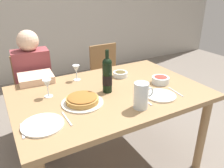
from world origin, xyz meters
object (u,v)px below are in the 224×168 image
Objects in this scene: baked_tart at (82,100)px; olive_bowl at (120,74)px; wine_bottle at (107,75)px; wine_glass_left_diner at (76,70)px; chair_right at (107,76)px; salad_bowl at (161,79)px; dinner_plate_right_setting at (161,96)px; wine_glass_right_diner at (47,85)px; chair_left at (34,90)px; water_pitcher at (141,97)px; diner_left at (36,89)px; dining_table at (110,101)px; dinner_plate_left_setting at (43,125)px.

baked_tart reaches higher than olive_bowl.
olive_bowl is at bearing 40.71° from wine_bottle.
wine_glass_left_diner is 0.88m from chair_right.
salad_bowl is 0.65× the size of dinner_plate_right_setting.
dinner_plate_right_setting is 1.19m from chair_right.
dinner_plate_right_setting is (0.75, -0.41, -0.09)m from wine_glass_right_diner.
baked_tart is 0.59m from olive_bowl.
olive_bowl is at bearing 6.66° from wine_glass_right_diner.
wine_bottle is 0.44m from dinner_plate_right_setting.
wine_bottle is 0.45m from wine_glass_right_diner.
wine_bottle is at bearing 119.53° from chair_left.
water_pitcher is 1.41× the size of olive_bowl.
dinner_plate_right_setting is at bearing 80.63° from chair_right.
diner_left reaches higher than wine_bottle.
dining_table is 0.42m from wine_glass_left_diner.
water_pitcher is 1.37m from chair_left.
wine_glass_right_diner reaches higher than chair_right.
water_pitcher is at bearing 70.46° from chair_right.
wine_bottle is 0.39× the size of chair_left.
olive_bowl is 0.69m from wine_glass_right_diner.
water_pitcher is at bearing -107.39° from olive_bowl.
baked_tart is 0.26× the size of diner_left.
chair_right is at bearing 42.27° from wine_glass_left_diner.
dinner_plate_left_setting is at bearing 176.90° from dinner_plate_right_setting.
wine_glass_right_diner reaches higher than salad_bowl.
diner_left is (-0.31, 0.31, -0.24)m from wine_glass_left_diner.
wine_glass_right_diner reaches higher than baked_tart.
water_pitcher is 1.14m from diner_left.
dinner_plate_right_setting is at bearing -42.80° from dining_table.
dinner_plate_right_setting is at bearing -29.02° from wine_glass_right_diner.
dinner_plate_right_setting is at bearing -41.03° from wine_bottle.
chair_right reaches higher than dining_table.
wine_glass_left_diner is 1.00× the size of wine_glass_right_diner.
wine_glass_right_diner is 1.22m from chair_right.
water_pitcher is 0.21× the size of chair_left.
wine_bottle is 0.29× the size of diner_left.
dinner_plate_left_setting is (-0.32, -0.14, -0.02)m from baked_tart.
diner_left is (-0.69, 0.43, -0.17)m from olive_bowl.
wine_glass_left_diner is 0.72m from chair_left.
dinner_plate_left_setting is at bearing -109.87° from wine_glass_right_diner.
wine_bottle is 2.58× the size of olive_bowl.
baked_tart is at bearing 108.47° from diner_left.
dinner_plate_left_setting and dinner_plate_right_setting have the same top height.
wine_bottle is 1.84× the size of water_pitcher.
wine_glass_left_diner is at bearing 74.08° from baked_tart.
chair_left is (0.14, 1.11, -0.27)m from dinner_plate_left_setting.
chair_right is (0.22, 0.66, -0.29)m from olive_bowl.
chair_right reaches higher than olive_bowl.
olive_bowl reaches higher than dining_table.
chair_left is at bearing -89.32° from diner_left.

